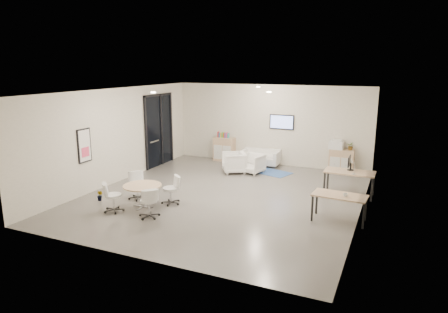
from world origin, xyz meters
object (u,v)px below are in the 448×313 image
Objects in this scene: armchair_left at (234,162)px; armchair_right at (252,163)px; sideboard_right at (341,161)px; desk_front at (340,197)px; sideboard_left at (224,149)px; round_table at (142,188)px; loveseat at (261,158)px; desk_rear at (350,174)px.

armchair_right is (0.64, 0.22, -0.03)m from armchair_left.
sideboard_right is 1.06× the size of armchair_left.
armchair_left is at bearing 146.76° from desk_front.
armchair_right reaches higher than desk_front.
sideboard_left reaches higher than round_table.
round_table is (-5.22, -1.22, -0.06)m from desk_front.
loveseat is (1.67, -0.12, -0.19)m from sideboard_left.
armchair_left is 4.62m from round_table.
armchair_right is at bearing -155.14° from sideboard_right.
loveseat is at bearing -4.24° from sideboard_left.
sideboard_left is 0.65× the size of loveseat.
armchair_left is (1.12, -1.61, -0.07)m from sideboard_left.
armchair_right is at bearing 161.65° from desk_rear.
sideboard_left is 1.68m from loveseat.
armchair_left is (-3.68, -1.62, -0.02)m from sideboard_right.
sideboard_right is at bearing 101.61° from desk_front.
sideboard_left is 0.70× the size of desk_front.
desk_front is (0.03, -2.24, -0.06)m from desk_rear.
loveseat is at bearing 76.35° from round_table.
loveseat is 1.79× the size of armchair_left.
desk_front is (4.31, -3.31, 0.21)m from armchair_left.
sideboard_right is 3.13m from loveseat.
desk_rear is at bearing -26.45° from sideboard_left.
round_table is at bearing -88.06° from sideboard_left.
loveseat is at bearing 132.33° from desk_front.
round_table is (-4.58, -6.16, 0.13)m from sideboard_right.
sideboard_right is 0.64× the size of desk_front.
desk_rear is 1.39× the size of round_table.
armchair_right is 0.53× the size of desk_rear.
desk_front is at bearing 13.20° from round_table.
sideboard_left is 2.24m from armchair_right.
sideboard_right is 4.98m from desk_front.
desk_rear reaches higher than loveseat.
sideboard_left is at bearing 91.94° from round_table.
armchair_right is at bearing 76.77° from armchair_left.
loveseat is 6.10m from desk_front.
armchair_right is 0.73× the size of round_table.
sideboard_right is 7.68m from round_table.
sideboard_left reaches higher than armchair_left.
desk_rear is 6.24m from round_table.
armchair_right is 5.10m from desk_front.
sideboard_left is at bearing -177.23° from armchair_left.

